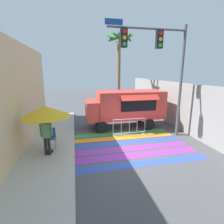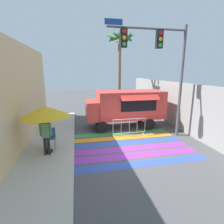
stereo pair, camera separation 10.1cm
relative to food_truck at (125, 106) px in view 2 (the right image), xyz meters
The scene contains 12 objects.
ground_plane 3.82m from the food_truck, 102.74° to the right, with size 60.00×60.00×0.00m, color #4C4C4F.
sidewalk_left 6.75m from the food_truck, 148.71° to the right, with size 4.40×16.00×0.13m.
building_left_facade 6.95m from the food_truck, 150.07° to the right, with size 0.25×16.00×5.23m.
concrete_wall_right 3.57m from the food_truck, ahead, with size 0.20×16.00×3.08m.
crosswalk_painted 3.55m from the food_truck, 103.95° to the right, with size 6.40×4.36×0.01m.
food_truck is the anchor object (origin of this frame).
traffic_signal_pole 3.99m from the food_truck, 60.37° to the right, with size 4.49×0.29×6.31m.
patio_umbrella 5.70m from the food_truck, 144.02° to the right, with size 2.14×2.14×2.20m.
folding_chair 5.38m from the food_truck, 148.51° to the right, with size 0.43×0.43×0.98m.
vendor_person 5.85m from the food_truck, 142.11° to the right, with size 0.53×0.23×1.75m.
barricade_front 2.02m from the food_truck, 95.87° to the right, with size 2.01×0.44×1.07m.
palm_tree 5.19m from the food_truck, 81.87° to the left, with size 2.41×2.44×7.00m.
Camera 2 is at (-2.43, -7.90, 3.82)m, focal length 28.00 mm.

